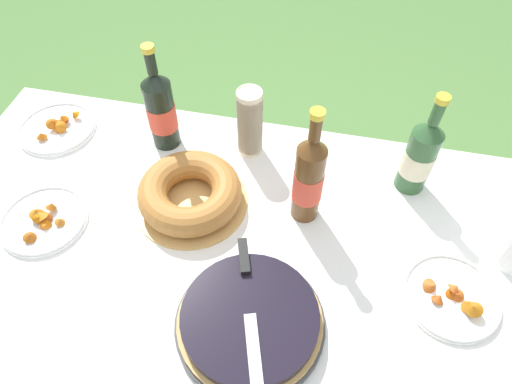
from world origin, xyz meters
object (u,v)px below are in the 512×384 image
Objects in this scene: berry_tart at (250,320)px; cider_bottle_amber at (309,179)px; snack_plate_right at (57,128)px; snack_plate_left at (452,297)px; serving_knife at (248,301)px; cup_stack at (250,123)px; juice_bottle_red at (161,110)px; snack_plate_near at (43,220)px; bundt_cake at (190,193)px; cider_bottle_green at (420,156)px.

berry_tart is 0.36m from cider_bottle_amber.
cider_bottle_amber reaches higher than snack_plate_right.
berry_tart reaches higher than snack_plate_left.
cider_bottle_amber is at bearing 147.04° from serving_knife.
cup_stack is at bearing 4.25° from snack_plate_right.
cup_stack is (-0.12, 0.53, 0.08)m from berry_tart.
juice_bottle_red is at bearing 4.00° from snack_plate_right.
snack_plate_near is (-0.66, -0.17, -0.12)m from cider_bottle_amber.
berry_tart is 0.61m from snack_plate_near.
serving_knife is 0.59m from snack_plate_near.
snack_plate_left is (0.67, -0.14, -0.03)m from bundt_cake.
berry_tart reaches higher than snack_plate_near.
snack_plate_right is (-1.05, -0.01, -0.10)m from cider_bottle_green.
juice_bottle_red is 1.42× the size of snack_plate_right.
snack_plate_right is at bearing -175.75° from cup_stack.
juice_bottle_red is (-0.71, 0.02, 0.01)m from cider_bottle_green.
snack_plate_right is (-0.34, -0.02, -0.11)m from juice_bottle_red.
cup_stack is at bearing 38.42° from snack_plate_near.
cider_bottle_green is 1.38× the size of snack_plate_near.
cider_bottle_green is 0.94× the size of juice_bottle_red.
snack_plate_right is at bearing 164.24° from snack_plate_left.
cider_bottle_amber is at bearing -10.84° from snack_plate_right.
berry_tart is at bearing -124.88° from cider_bottle_green.
berry_tart is 1.07× the size of cider_bottle_green.
juice_bottle_red reaches higher than cider_bottle_green.
bundt_cake reaches higher than berry_tart.
snack_plate_near is 0.97× the size of snack_plate_right.
snack_plate_right is at bearing 111.64° from snack_plate_near.
snack_plate_near is at bearing -160.36° from cider_bottle_green.
berry_tart is 1.48× the size of snack_plate_left.
bundt_cake is 0.92× the size of juice_bottle_red.
cider_bottle_green reaches higher than bundt_cake.
cup_stack is 0.46m from cider_bottle_green.
berry_tart is 0.60m from cider_bottle_green.
snack_plate_left is at bearing -33.53° from cup_stack.
cup_stack is 0.96× the size of snack_plate_near.
juice_bottle_red is 1.47× the size of snack_plate_left.
cup_stack is 0.60m from snack_plate_right.
juice_bottle_red reaches higher than berry_tart.
bundt_cake is 0.32m from cider_bottle_amber.
juice_bottle_red is at bearing 125.88° from berry_tart.
berry_tart is at bearing -15.30° from snack_plate_near.
snack_plate_left is 0.96× the size of snack_plate_right.
snack_plate_near is at bearing 180.00° from snack_plate_left.
serving_knife is (-0.01, 0.03, 0.04)m from berry_tart.
snack_plate_left is 1.20m from snack_plate_right.
bundt_cake is 1.30× the size of snack_plate_right.
snack_plate_near is 1.02m from snack_plate_left.
berry_tart is 0.38m from bundt_cake.
serving_knife is 1.20× the size of bundt_cake.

